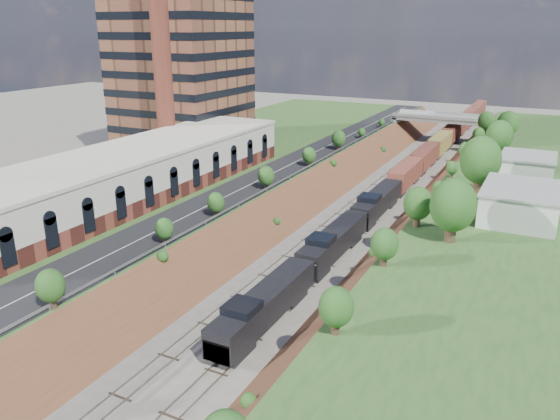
% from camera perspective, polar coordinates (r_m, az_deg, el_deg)
% --- Properties ---
extents(platform_left, '(44.00, 180.00, 5.00)m').
position_cam_1_polar(platform_left, '(104.05, -8.79, 3.83)').
color(platform_left, '#2F5422').
rests_on(platform_left, ground).
extents(embankment_left, '(10.00, 180.00, 10.00)m').
position_cam_1_polar(embankment_left, '(94.09, 2.30, 0.85)').
color(embankment_left, brown).
rests_on(embankment_left, ground).
extents(embankment_right, '(10.00, 180.00, 10.00)m').
position_cam_1_polar(embankment_right, '(87.82, 15.47, -1.17)').
color(embankment_right, brown).
rests_on(embankment_right, ground).
extents(rail_left_track, '(1.58, 180.00, 0.18)m').
position_cam_1_polar(rail_left_track, '(91.09, 7.11, 0.16)').
color(rail_left_track, gray).
rests_on(rail_left_track, ground).
extents(rail_right_track, '(1.58, 180.00, 0.18)m').
position_cam_1_polar(rail_right_track, '(89.60, 10.24, -0.32)').
color(rail_right_track, gray).
rests_on(rail_right_track, ground).
extents(road, '(8.00, 180.00, 0.10)m').
position_cam_1_polar(road, '(94.55, -0.14, 4.14)').
color(road, black).
rests_on(road, platform_left).
extents(guardrail, '(0.10, 171.00, 0.70)m').
position_cam_1_polar(guardrail, '(92.53, 2.07, 4.12)').
color(guardrail, '#99999E').
rests_on(guardrail, platform_left).
extents(commercial_building, '(14.30, 62.30, 7.00)m').
position_cam_1_polar(commercial_building, '(82.92, -14.93, 3.87)').
color(commercial_building, maroon).
rests_on(commercial_building, platform_left).
extents(highrise_tower, '(22.00, 22.00, 53.90)m').
position_cam_1_polar(highrise_tower, '(116.90, -10.66, 20.40)').
color(highrise_tower, brown).
rests_on(highrise_tower, platform_left).
extents(smokestack, '(3.20, 3.20, 40.00)m').
position_cam_1_polar(smokestack, '(99.35, -12.30, 16.09)').
color(smokestack, maroon).
rests_on(smokestack, platform_left).
extents(overpass, '(24.50, 8.30, 7.40)m').
position_cam_1_polar(overpass, '(147.85, 16.51, 8.65)').
color(overpass, gray).
rests_on(overpass, ground).
extents(white_building_near, '(9.00, 12.00, 4.00)m').
position_cam_1_polar(white_building_near, '(76.79, 23.79, 0.55)').
color(white_building_near, silver).
rests_on(white_building_near, platform_right).
extents(white_building_far, '(8.00, 10.00, 3.60)m').
position_cam_1_polar(white_building_far, '(98.13, 24.40, 4.04)').
color(white_building_far, silver).
rests_on(white_building_far, platform_right).
extents(tree_right_large, '(5.25, 5.25, 7.61)m').
position_cam_1_polar(tree_right_large, '(65.20, 17.64, 0.43)').
color(tree_right_large, '#473323').
rests_on(tree_right_large, platform_right).
extents(tree_left_crest, '(2.45, 2.45, 3.55)m').
position_cam_1_polar(tree_left_crest, '(60.25, -14.40, -3.13)').
color(tree_left_crest, '#473323').
rests_on(tree_left_crest, platform_left).
extents(freight_train, '(2.98, 168.15, 4.55)m').
position_cam_1_polar(freight_train, '(126.06, 15.60, 6.00)').
color(freight_train, black).
rests_on(freight_train, ground).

